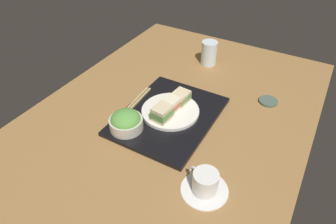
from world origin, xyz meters
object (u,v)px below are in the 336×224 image
sandwich_plate (171,111)px  chopsticks_pair (137,101)px  sandwich_far (162,113)px  drinking_glass (209,53)px  sandwich_near (181,97)px  coffee_cup (205,183)px  small_sauce_dish (268,101)px  salad_bowl (126,121)px  sandwich_middle (171,105)px

sandwich_plate → chopsticks_pair: 15.35cm
sandwich_far → drinking_glass: (-49.35, -3.16, 0.11)cm
sandwich_far → drinking_glass: bearing=-176.3°
sandwich_near → sandwich_far: bearing=-6.2°
coffee_cup → small_sauce_dish: 52.12cm
sandwich_near → salad_bowl: size_ratio=0.64×
sandwich_middle → small_sauce_dish: size_ratio=1.03×
sandwich_middle → sandwich_far: bearing=-6.2°
chopsticks_pair → sandwich_middle: bearing=93.3°
sandwich_middle → salad_bowl: bearing=-31.8°
sandwich_plate → sandwich_far: sandwich_far is taller
sandwich_plate → small_sauce_dish: (-26.77, 29.86, -1.65)cm
sandwich_near → chopsticks_pair: sandwich_near is taller
sandwich_near → small_sauce_dish: 36.08cm
sandwich_far → salad_bowl: (9.44, -8.95, -0.80)cm
sandwich_far → salad_bowl: salad_bowl is taller
sandwich_middle → small_sauce_dish: bearing=131.9°
coffee_cup → drinking_glass: size_ratio=1.26×
coffee_cup → salad_bowl: bearing=-105.4°
salad_bowl → coffee_cup: size_ratio=0.84×
sandwich_near → sandwich_middle: sandwich_middle is taller
chopsticks_pair → coffee_cup: coffee_cup is taller
sandwich_far → small_sauce_dish: 45.12cm
sandwich_far → sandwich_plate: bearing=173.8°
chopsticks_pair → small_sauce_dish: size_ratio=2.67×
sandwich_middle → salad_bowl: (15.52, -9.61, -0.55)cm
salad_bowl → coffee_cup: (9.55, 34.70, -1.58)cm
drinking_glass → small_sauce_dish: (16.51, 33.69, -5.10)cm
sandwich_far → coffee_cup: bearing=53.6°
coffee_cup → drinking_glass: drinking_glass is taller
sandwich_plate → drinking_glass: (-43.28, -3.83, 3.45)cm
salad_bowl → sandwich_far: bearing=136.5°
small_sauce_dish → chopsticks_pair: bearing=-58.5°
sandwich_far → coffee_cup: size_ratio=0.52×
salad_bowl → small_sauce_dish: (-42.29, 39.47, -4.18)cm
sandwich_near → sandwich_middle: bearing=-6.2°
salad_bowl → drinking_glass: size_ratio=1.07×
sandwich_plate → salad_bowl: 18.43cm
sandwich_plate → sandwich_middle: (-0.00, 0.00, 3.09)cm
sandwich_far → small_sauce_dish: sandwich_far is taller
sandwich_near → coffee_cup: size_ratio=0.54×
sandwich_middle → sandwich_plate: bearing=-36.9°
sandwich_middle → small_sauce_dish: (-26.77, 29.86, -4.74)cm
coffee_cup → sandwich_far: bearing=-126.4°
sandwich_middle → coffee_cup: (25.07, 25.09, -2.13)cm
sandwich_near → salad_bowl: (21.60, -10.27, -0.37)cm
salad_bowl → chopsticks_pair: (-14.64, -5.71, -2.81)cm
small_sauce_dish → salad_bowl: bearing=-43.0°
drinking_glass → sandwich_middle: bearing=5.1°
sandwich_plate → sandwich_far: 6.96cm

